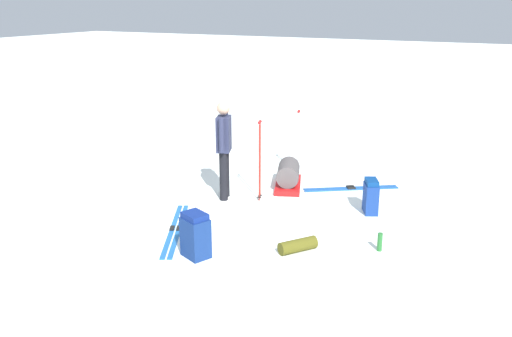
# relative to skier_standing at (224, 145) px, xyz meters

# --- Properties ---
(ground_plane) EXTENTS (80.00, 80.00, 0.00)m
(ground_plane) POSITION_rel_skier_standing_xyz_m (0.22, 0.72, -0.95)
(ground_plane) COLOR white
(skier_standing) EXTENTS (0.54, 0.33, 1.70)m
(skier_standing) POSITION_rel_skier_standing_xyz_m (0.00, 0.00, 0.00)
(skier_standing) COLOR black
(skier_standing) RESTS_ON ground_plane
(ski_pair_near) EXTENTS (1.83, 1.06, 0.05)m
(ski_pair_near) POSITION_rel_skier_standing_xyz_m (1.56, 0.04, -0.94)
(ski_pair_near) COLOR #1F62AD
(ski_pair_near) RESTS_ON ground_plane
(ski_pair_far) EXTENTS (1.11, 1.55, 0.05)m
(ski_pair_far) POSITION_rel_skier_standing_xyz_m (-1.44, 1.83, -0.94)
(ski_pair_far) COLOR #2055A1
(ski_pair_far) RESTS_ON ground_plane
(backpack_large_dark) EXTENTS (0.40, 0.44, 0.63)m
(backpack_large_dark) POSITION_rel_skier_standing_xyz_m (2.16, 0.79, -0.65)
(backpack_large_dark) COLOR navy
(backpack_large_dark) RESTS_ON ground_plane
(backpack_bright) EXTENTS (0.41, 0.34, 0.57)m
(backpack_bright) POSITION_rel_skier_standing_xyz_m (-0.47, 2.46, -0.68)
(backpack_bright) COLOR navy
(backpack_bright) RESTS_ON ground_plane
(ski_poles_planted_near) EXTENTS (0.15, 0.10, 1.26)m
(ski_poles_planted_near) POSITION_rel_skier_standing_xyz_m (-1.97, 0.55, -0.25)
(ski_poles_planted_near) COLOR #AEBEB9
(ski_poles_planted_near) RESTS_ON ground_plane
(ski_poles_planted_far) EXTENTS (0.17, 0.10, 1.40)m
(ski_poles_planted_far) POSITION_rel_skier_standing_xyz_m (-0.20, 0.58, -0.18)
(ski_poles_planted_far) COLOR maroon
(ski_poles_planted_far) RESTS_ON ground_plane
(gear_sled) EXTENTS (1.13, 0.79, 0.49)m
(gear_sled) POSITION_rel_skier_standing_xyz_m (-1.02, 0.76, -0.73)
(gear_sled) COLOR red
(gear_sled) RESTS_ON ground_plane
(sleeping_mat_rolled) EXTENTS (0.55, 0.47, 0.18)m
(sleeping_mat_rolled) POSITION_rel_skier_standing_xyz_m (1.40, 1.96, -0.86)
(sleeping_mat_rolled) COLOR #524F17
(sleeping_mat_rolled) RESTS_ON ground_plane
(thermos_bottle) EXTENTS (0.07, 0.07, 0.26)m
(thermos_bottle) POSITION_rel_skier_standing_xyz_m (0.87, 2.96, -0.82)
(thermos_bottle) COLOR #24692B
(thermos_bottle) RESTS_ON ground_plane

